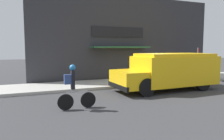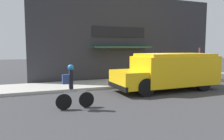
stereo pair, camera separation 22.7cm
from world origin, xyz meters
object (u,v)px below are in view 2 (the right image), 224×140
Objects in this scene: cyclist at (72,87)px; stop_sign_post at (199,58)px; trash_bin at (136,73)px; school_bus at (169,71)px.

stop_sign_post is at bearing 19.30° from cyclist.
school_bus is at bearing -81.95° from trash_bin.
cyclist is 0.79× the size of stop_sign_post.
stop_sign_post is (3.88, 1.96, 0.54)m from school_bus.
cyclist is (-5.71, -1.82, -0.21)m from school_bus.
cyclist is at bearing -163.56° from school_bus.
school_bus is at bearing -153.18° from stop_sign_post.
stop_sign_post reaches higher than school_bus.
trash_bin is (-0.44, 3.08, -0.43)m from school_bus.
school_bus is 6.13× the size of trash_bin.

